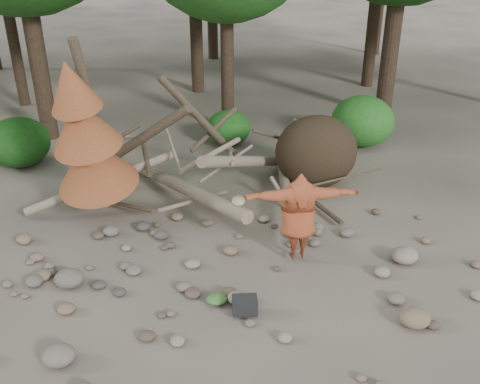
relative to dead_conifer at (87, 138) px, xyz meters
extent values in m
plane|color=#514C44|center=(3.12, -3.37, -2.11)|extent=(120.00, 120.00, 0.00)
ellipsoid|color=#332619|center=(5.72, 0.93, -1.12)|extent=(2.20, 1.87, 1.98)
cylinder|color=gray|center=(2.12, 0.33, -1.56)|extent=(2.61, 5.11, 1.08)
cylinder|color=gray|center=(3.92, 0.83, -1.21)|extent=(3.18, 3.71, 1.90)
cylinder|color=brown|center=(0.92, 1.23, -0.71)|extent=(3.08, 1.91, 2.49)
cylinder|color=gray|center=(4.72, 0.13, -1.76)|extent=(1.13, 4.98, 0.43)
cylinder|color=brown|center=(2.82, 1.43, -0.31)|extent=(2.39, 1.03, 2.89)
cylinder|color=gray|center=(0.12, 0.63, -1.41)|extent=(3.71, 0.86, 1.20)
cylinder|color=#4C3F30|center=(0.62, 0.13, -1.81)|extent=(1.52, 1.70, 0.49)
cylinder|color=gray|center=(3.32, 1.03, -1.31)|extent=(1.57, 0.85, 0.69)
cylinder|color=#4C3F30|center=(4.92, 1.53, -0.91)|extent=(1.92, 1.25, 1.10)
cylinder|color=gray|center=(1.92, 0.83, -0.61)|extent=(0.37, 1.42, 0.85)
cylinder|color=#4C3F30|center=(5.32, -0.17, -1.96)|extent=(0.79, 2.54, 0.12)
cylinder|color=gray|center=(2.32, -0.27, -1.66)|extent=(1.78, 1.11, 0.29)
cylinder|color=#4C3F30|center=(0.22, 0.43, 0.09)|extent=(0.67, 1.13, 4.35)
cone|color=brown|center=(0.06, 0.12, -0.61)|extent=(2.06, 2.13, 1.86)
cone|color=brown|center=(-0.05, -0.09, 0.39)|extent=(1.71, 1.78, 1.65)
cone|color=brown|center=(-0.14, -0.28, 1.29)|extent=(1.23, 1.30, 1.41)
cylinder|color=#38281C|center=(4.12, 5.83, 1.46)|extent=(0.44, 0.44, 7.14)
cylinder|color=#38281C|center=(-3.38, 10.13, 1.67)|extent=(0.42, 0.42, 7.56)
ellipsoid|color=#184D14|center=(-2.38, 3.83, -1.39)|extent=(1.80, 1.80, 1.44)
ellipsoid|color=#21611C|center=(3.92, 4.43, -1.55)|extent=(1.40, 1.40, 1.12)
ellipsoid|color=#2A7323|center=(8.12, 3.63, -1.31)|extent=(2.00, 2.00, 1.60)
imported|color=#974022|center=(4.26, -2.47, -1.07)|extent=(2.41, 0.83, 1.93)
cylinder|color=#989460|center=(2.92, -3.01, -0.31)|extent=(0.30, 0.29, 0.14)
cube|color=black|center=(2.85, -4.06, -1.96)|extent=(0.49, 0.35, 0.30)
ellipsoid|color=#3B6E2C|center=(2.38, -3.69, -2.04)|extent=(0.40, 0.33, 0.15)
ellipsoid|color=#BD7520|center=(2.89, -3.70, -2.06)|extent=(0.29, 0.24, 0.11)
ellipsoid|color=#70665D|center=(-0.34, -4.73, -1.95)|extent=(0.54, 0.48, 0.32)
ellipsoid|color=#7A664C|center=(5.75, -4.89, -1.95)|extent=(0.55, 0.49, 0.33)
ellipsoid|color=gray|center=(6.47, -2.99, -1.94)|extent=(0.57, 0.51, 0.34)
ellipsoid|color=#635C54|center=(-0.39, -2.59, -1.94)|extent=(0.58, 0.52, 0.35)
camera|label=1|loc=(1.39, -11.67, 4.24)|focal=40.00mm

